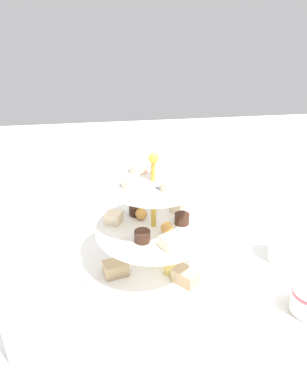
{
  "coord_description": "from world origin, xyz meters",
  "views": [
    {
      "loc": [
        -0.09,
        -0.59,
        0.48
      ],
      "look_at": [
        0.0,
        0.0,
        0.18
      ],
      "focal_mm": 32.87,
      "sensor_mm": 36.0,
      "label": 1
    }
  ],
  "objects_px": {
    "water_glass_short_left": "(284,246)",
    "butter_knife_left": "(45,223)",
    "water_glass_tall_right": "(24,322)",
    "teacup_with_saucer": "(307,303)",
    "tiered_serving_stand": "(154,235)"
  },
  "relations": [
    {
      "from": "water_glass_short_left",
      "to": "butter_knife_left",
      "type": "height_order",
      "value": "water_glass_short_left"
    },
    {
      "from": "tiered_serving_stand",
      "to": "teacup_with_saucer",
      "type": "bearing_deg",
      "value": -32.92
    },
    {
      "from": "water_glass_tall_right",
      "to": "butter_knife_left",
      "type": "height_order",
      "value": "water_glass_tall_right"
    },
    {
      "from": "water_glass_tall_right",
      "to": "butter_knife_left",
      "type": "bearing_deg",
      "value": 93.59
    },
    {
      "from": "butter_knife_left",
      "to": "teacup_with_saucer",
      "type": "bearing_deg",
      "value": 105.52
    },
    {
      "from": "butter_knife_left",
      "to": "water_glass_tall_right",
      "type": "bearing_deg",
      "value": 56.77
    },
    {
      "from": "tiered_serving_stand",
      "to": "butter_knife_left",
      "type": "distance_m",
      "value": 0.35
    },
    {
      "from": "water_glass_short_left",
      "to": "butter_knife_left",
      "type": "relative_size",
      "value": 0.42
    },
    {
      "from": "water_glass_tall_right",
      "to": "teacup_with_saucer",
      "type": "xyz_separation_m",
      "value": [
        0.48,
        0.01,
        -0.04
      ]
    },
    {
      "from": "water_glass_short_left",
      "to": "teacup_with_saucer",
      "type": "bearing_deg",
      "value": -102.33
    },
    {
      "from": "tiered_serving_stand",
      "to": "teacup_with_saucer",
      "type": "relative_size",
      "value": 3.14
    },
    {
      "from": "water_glass_tall_right",
      "to": "water_glass_short_left",
      "type": "distance_m",
      "value": 0.54
    },
    {
      "from": "teacup_with_saucer",
      "to": "butter_knife_left",
      "type": "distance_m",
      "value": 0.64
    },
    {
      "from": "tiered_serving_stand",
      "to": "water_glass_short_left",
      "type": "bearing_deg",
      "value": -1.82
    },
    {
      "from": "teacup_with_saucer",
      "to": "tiered_serving_stand",
      "type": "bearing_deg",
      "value": 147.08
    }
  ]
}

